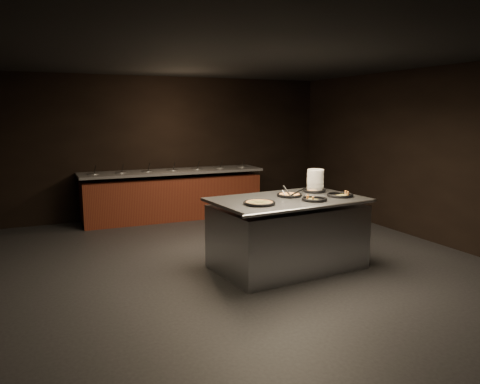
# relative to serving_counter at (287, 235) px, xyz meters

# --- Properties ---
(room) EXTENTS (7.02, 8.02, 2.92)m
(room) POSITION_rel_serving_counter_xyz_m (-0.60, 0.11, 0.98)
(room) COLOR black
(room) RESTS_ON ground
(salad_bar) EXTENTS (3.70, 0.83, 1.18)m
(salad_bar) POSITION_rel_serving_counter_xyz_m (-0.60, 3.66, -0.03)
(salad_bar) COLOR #5A2715
(salad_bar) RESTS_ON ground
(serving_counter) EXTENTS (2.17, 1.51, 0.99)m
(serving_counter) POSITION_rel_serving_counter_xyz_m (0.00, 0.00, 0.00)
(serving_counter) COLOR #BBBDC2
(serving_counter) RESTS_ON ground
(plate_stack) EXTENTS (0.25, 0.25, 0.32)m
(plate_stack) POSITION_rel_serving_counter_xyz_m (0.71, 0.42, 0.67)
(plate_stack) COLOR white
(plate_stack) RESTS_ON serving_counter
(pan_veggie_whole) EXTENTS (0.42, 0.42, 0.04)m
(pan_veggie_whole) POSITION_rel_serving_counter_xyz_m (-0.55, -0.23, 0.54)
(pan_veggie_whole) COLOR black
(pan_veggie_whole) RESTS_ON serving_counter
(pan_cheese_whole) EXTENTS (0.36, 0.36, 0.04)m
(pan_cheese_whole) POSITION_rel_serving_counter_xyz_m (0.10, 0.13, 0.54)
(pan_cheese_whole) COLOR black
(pan_cheese_whole) RESTS_ON serving_counter
(pan_cheese_slices_a) EXTENTS (0.35, 0.35, 0.04)m
(pan_cheese_slices_a) POSITION_rel_serving_counter_xyz_m (0.63, 0.33, 0.54)
(pan_cheese_slices_a) COLOR black
(pan_cheese_slices_a) RESTS_ON serving_counter
(pan_cheese_slices_b) EXTENTS (0.34, 0.34, 0.04)m
(pan_cheese_slices_b) POSITION_rel_serving_counter_xyz_m (0.25, -0.28, 0.54)
(pan_cheese_slices_b) COLOR black
(pan_cheese_slices_b) RESTS_ON serving_counter
(pan_veggie_slices) EXTENTS (0.37, 0.37, 0.04)m
(pan_veggie_slices) POSITION_rel_serving_counter_xyz_m (0.75, -0.15, 0.54)
(pan_veggie_slices) COLOR black
(pan_veggie_slices) RESTS_ON serving_counter
(server_left) EXTENTS (0.10, 0.34, 0.16)m
(server_left) POSITION_rel_serving_counter_xyz_m (-0.01, 0.05, 0.60)
(server_left) COLOR #BBBDC2
(server_left) RESTS_ON serving_counter
(server_right) EXTENTS (0.29, 0.26, 0.17)m
(server_right) POSITION_rel_serving_counter_xyz_m (0.11, -0.17, 0.60)
(server_right) COLOR #BBBDC2
(server_right) RESTS_ON serving_counter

